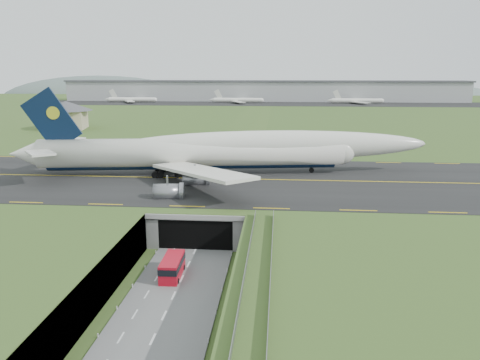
{
  "coord_description": "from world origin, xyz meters",
  "views": [
    {
      "loc": [
        13.05,
        -61.7,
        28.03
      ],
      "look_at": [
        6.14,
        20.0,
        8.97
      ],
      "focal_mm": 35.0,
      "sensor_mm": 36.0,
      "label": 1
    }
  ],
  "objects": [
    {
      "name": "ground",
      "position": [
        0.0,
        0.0,
        0.0
      ],
      "size": [
        900.0,
        900.0,
        0.0
      ],
      "primitive_type": "plane",
      "color": "#335120",
      "rests_on": "ground"
    },
    {
      "name": "airfield_deck",
      "position": [
        0.0,
        0.0,
        3.0
      ],
      "size": [
        800.0,
        800.0,
        6.0
      ],
      "primitive_type": "cube",
      "color": "gray",
      "rests_on": "ground"
    },
    {
      "name": "trench_road",
      "position": [
        0.0,
        -7.5,
        0.1
      ],
      "size": [
        12.0,
        75.0,
        0.2
      ],
      "primitive_type": "cube",
      "color": "slate",
      "rests_on": "ground"
    },
    {
      "name": "taxiway",
      "position": [
        0.0,
        33.0,
        6.09
      ],
      "size": [
        800.0,
        44.0,
        0.18
      ],
      "primitive_type": "cube",
      "color": "black",
      "rests_on": "airfield_deck"
    },
    {
      "name": "tunnel_portal",
      "position": [
        0.0,
        16.71,
        3.33
      ],
      "size": [
        17.0,
        22.3,
        6.0
      ],
      "color": "gray",
      "rests_on": "ground"
    },
    {
      "name": "guideway",
      "position": [
        11.0,
        -19.11,
        5.32
      ],
      "size": [
        3.0,
        53.0,
        7.05
      ],
      "color": "#A8A8A3",
      "rests_on": "ground"
    },
    {
      "name": "jumbo_jet",
      "position": [
        0.76,
        37.89,
        11.24
      ],
      "size": [
        90.38,
        58.41,
        19.52
      ],
      "rotation": [
        0.0,
        0.0,
        0.14
      ],
      "color": "silver",
      "rests_on": "ground"
    },
    {
      "name": "shuttle_tram",
      "position": [
        -1.45,
        -2.19,
        1.54
      ],
      "size": [
        2.76,
        6.83,
        2.78
      ],
      "rotation": [
        0.0,
        0.0,
        0.03
      ],
      "color": "#B80C1D",
      "rests_on": "ground"
    },
    {
      "name": "service_building",
      "position": [
        -69.9,
        115.22,
        12.46
      ],
      "size": [
        23.76,
        23.76,
        10.9
      ],
      "rotation": [
        0.0,
        0.0,
        0.21
      ],
      "color": "#C1B18B",
      "rests_on": "ground"
    },
    {
      "name": "cargo_terminal",
      "position": [
        -0.14,
        299.41,
        13.96
      ],
      "size": [
        320.0,
        67.0,
        15.6
      ],
      "color": "#B2B2B2",
      "rests_on": "ground"
    },
    {
      "name": "distant_hills",
      "position": [
        64.38,
        430.0,
        -4.0
      ],
      "size": [
        700.0,
        91.0,
        60.0
      ],
      "color": "slate",
      "rests_on": "ground"
    }
  ]
}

